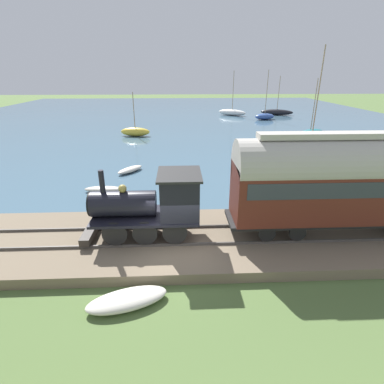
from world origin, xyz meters
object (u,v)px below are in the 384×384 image
sailboat_black (277,112)px  sailboat_white (232,112)px  sailboat_red (309,154)px  rowboat_mid_harbor (318,198)px  rowboat_near_shore (263,197)px  sailboat_blue (265,116)px  steam_locomotive (155,202)px  rowboat_off_pier (130,170)px  sailboat_teal (310,133)px  rowboat_far_out (104,189)px  sailboat_yellow (135,132)px  beached_dinghy (127,300)px  passenger_coach (351,179)px

sailboat_black → sailboat_white: size_ratio=0.89×
sailboat_red → rowboat_mid_harbor: (-8.45, 2.91, -0.54)m
sailboat_red → rowboat_near_shore: size_ratio=3.95×
sailboat_blue → rowboat_mid_harbor: sailboat_blue is taller
steam_locomotive → rowboat_off_pier: steam_locomotive is taller
rowboat_mid_harbor → sailboat_teal: bearing=-65.0°
sailboat_blue → rowboat_far_out: sailboat_blue is taller
sailboat_yellow → rowboat_far_out: size_ratio=2.00×
rowboat_far_out → sailboat_white: bearing=-20.0°
sailboat_white → rowboat_near_shore: size_ratio=3.20×
sailboat_blue → rowboat_mid_harbor: 34.69m
sailboat_white → rowboat_far_out: (-37.09, 15.06, -0.39)m
sailboat_blue → sailboat_black: 6.70m
rowboat_mid_harbor → rowboat_near_shore: bearing=37.1°
steam_locomotive → sailboat_teal: 30.43m
steam_locomotive → sailboat_blue: size_ratio=0.67×
rowboat_off_pier → sailboat_yellow: bearing=-46.6°
sailboat_red → sailboat_black: 31.99m
sailboat_red → rowboat_far_out: size_ratio=3.61×
sailboat_red → beached_dinghy: sailboat_red is taller
rowboat_far_out → steam_locomotive: bearing=-147.8°
sailboat_blue → sailboat_teal: size_ratio=1.14×
steam_locomotive → sailboat_yellow: sailboat_yellow is taller
passenger_coach → rowboat_mid_harbor: passenger_coach is taller
sailboat_red → rowboat_off_pier: size_ratio=3.82×
sailboat_white → rowboat_mid_harbor: size_ratio=2.88×
rowboat_off_pier → sailboat_teal: bearing=-108.7°
steam_locomotive → sailboat_red: size_ratio=0.55×
sailboat_white → steam_locomotive: bearing=-159.6°
rowboat_near_shore → rowboat_mid_harbor: (-0.54, -3.24, 0.07)m
sailboat_white → sailboat_black: bearing=-54.0°
steam_locomotive → rowboat_off_pier: (11.15, 2.85, -2.03)m
steam_locomotive → beached_dinghy: bearing=168.1°
sailboat_white → beached_dinghy: 49.25m
sailboat_yellow → beached_dinghy: 29.77m
sailboat_red → sailboat_white: (31.01, 1.48, -0.21)m
sailboat_black → rowboat_mid_harbor: sailboat_black is taller
passenger_coach → beached_dinghy: passenger_coach is taller
beached_dinghy → passenger_coach: bearing=-68.2°
sailboat_yellow → rowboat_far_out: (-18.85, -0.30, -0.37)m
sailboat_blue → beached_dinghy: sailboat_blue is taller
passenger_coach → sailboat_teal: bearing=-19.9°
sailboat_black → sailboat_yellow: (-18.46, 23.78, 0.02)m
rowboat_near_shore → rowboat_off_pier: size_ratio=0.97×
rowboat_near_shore → rowboat_off_pier: (6.07, 9.25, 0.02)m
sailboat_blue → sailboat_white: size_ratio=1.02×
sailboat_red → sailboat_yellow: size_ratio=1.80×
sailboat_white → rowboat_off_pier: (-32.85, 13.93, -0.38)m
passenger_coach → sailboat_teal: 26.44m
steam_locomotive → sailboat_blue: 41.80m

